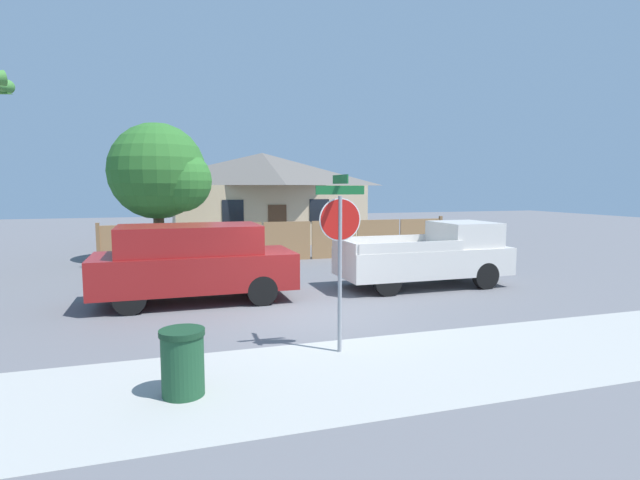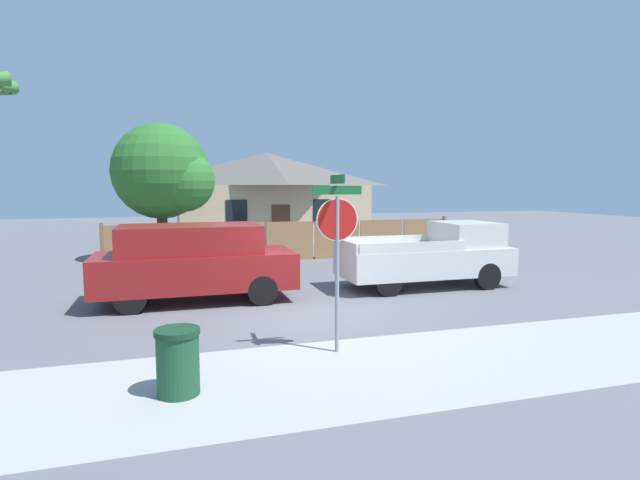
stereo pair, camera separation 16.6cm
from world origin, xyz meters
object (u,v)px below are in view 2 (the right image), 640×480
Objects in this scene: red_suv at (195,261)px; orange_pickup at (432,256)px; stop_sign at (337,234)px; trash_bin at (178,361)px; oak_tree at (165,174)px; house at (267,195)px.

red_suv is 6.62m from orange_pickup.
red_suv is 5.25m from stop_sign.
red_suv is at bearing 84.95° from trash_bin.
oak_tree is 7.88m from red_suv.
orange_pickup is (6.62, -0.00, -0.15)m from red_suv.
house is at bearing 75.88° from trash_bin.
red_suv reaches higher than trash_bin.
red_suv is 5.23× the size of trash_bin.
orange_pickup is at bearing -81.92° from house.
orange_pickup is (7.29, -7.50, -2.48)m from oak_tree.
stop_sign is (-2.41, -19.11, -0.38)m from house.
house reaches higher than stop_sign.
oak_tree is at bearing 95.10° from red_suv.
oak_tree is 1.09× the size of red_suv.
trash_bin is at bearing -141.11° from orange_pickup.
oak_tree is 1.73× the size of stop_sign.
house is 19.27m from stop_sign.
stop_sign reaches higher than trash_bin.
orange_pickup is 9.16m from trash_bin.
orange_pickup is (2.05, -14.44, -1.55)m from house.
red_suv is at bearing 116.47° from stop_sign.
house is at bearing 84.51° from stop_sign.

